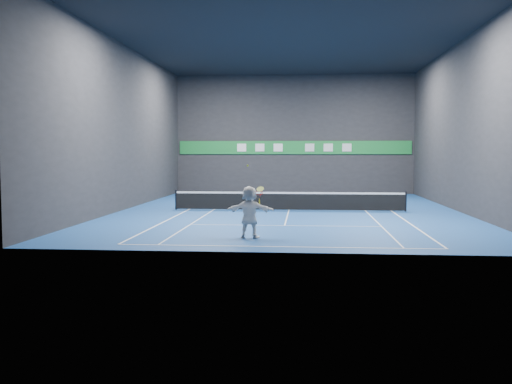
# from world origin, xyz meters

# --- Properties ---
(ground) EXTENTS (26.00, 26.00, 0.00)m
(ground) POSITION_xyz_m (0.00, 0.00, 0.00)
(ground) COLOR navy
(ground) RESTS_ON ground
(ceiling) EXTENTS (26.00, 26.00, 0.00)m
(ceiling) POSITION_xyz_m (0.00, 0.00, 9.00)
(ceiling) COLOR black
(ceiling) RESTS_ON ground
(wall_back) EXTENTS (18.00, 0.10, 9.00)m
(wall_back) POSITION_xyz_m (0.00, 13.00, 4.50)
(wall_back) COLOR #272629
(wall_back) RESTS_ON ground
(wall_front) EXTENTS (18.00, 0.10, 9.00)m
(wall_front) POSITION_xyz_m (0.00, -13.00, 4.50)
(wall_front) COLOR #272629
(wall_front) RESTS_ON ground
(wall_left) EXTENTS (0.10, 26.00, 9.00)m
(wall_left) POSITION_xyz_m (-9.00, 0.00, 4.50)
(wall_left) COLOR #272629
(wall_left) RESTS_ON ground
(wall_right) EXTENTS (0.10, 26.00, 9.00)m
(wall_right) POSITION_xyz_m (9.00, 0.00, 4.50)
(wall_right) COLOR #272629
(wall_right) RESTS_ON ground
(baseline_near) EXTENTS (10.98, 0.08, 0.01)m
(baseline_near) POSITION_xyz_m (0.00, -11.89, 0.00)
(baseline_near) COLOR white
(baseline_near) RESTS_ON ground
(baseline_far) EXTENTS (10.98, 0.08, 0.01)m
(baseline_far) POSITION_xyz_m (0.00, 11.89, 0.00)
(baseline_far) COLOR white
(baseline_far) RESTS_ON ground
(sideline_doubles_left) EXTENTS (0.08, 23.78, 0.01)m
(sideline_doubles_left) POSITION_xyz_m (-5.49, 0.00, 0.00)
(sideline_doubles_left) COLOR white
(sideline_doubles_left) RESTS_ON ground
(sideline_doubles_right) EXTENTS (0.08, 23.78, 0.01)m
(sideline_doubles_right) POSITION_xyz_m (5.49, 0.00, 0.00)
(sideline_doubles_right) COLOR white
(sideline_doubles_right) RESTS_ON ground
(sideline_singles_left) EXTENTS (0.06, 23.78, 0.01)m
(sideline_singles_left) POSITION_xyz_m (-4.11, 0.00, 0.00)
(sideline_singles_left) COLOR white
(sideline_singles_left) RESTS_ON ground
(sideline_singles_right) EXTENTS (0.06, 23.78, 0.01)m
(sideline_singles_right) POSITION_xyz_m (4.11, 0.00, 0.00)
(sideline_singles_right) COLOR white
(sideline_singles_right) RESTS_ON ground
(service_line_near) EXTENTS (8.23, 0.06, 0.01)m
(service_line_near) POSITION_xyz_m (0.00, -6.40, 0.00)
(service_line_near) COLOR white
(service_line_near) RESTS_ON ground
(service_line_far) EXTENTS (8.23, 0.06, 0.01)m
(service_line_far) POSITION_xyz_m (0.00, 6.40, 0.00)
(service_line_far) COLOR white
(service_line_far) RESTS_ON ground
(center_service_line) EXTENTS (0.06, 12.80, 0.01)m
(center_service_line) POSITION_xyz_m (0.00, 0.00, 0.00)
(center_service_line) COLOR white
(center_service_line) RESTS_ON ground
(player) EXTENTS (1.84, 0.80, 1.92)m
(player) POSITION_xyz_m (-1.16, -10.01, 0.96)
(player) COLOR white
(player) RESTS_ON ground
(tennis_ball) EXTENTS (0.07, 0.07, 0.07)m
(tennis_ball) POSITION_xyz_m (-1.23, -9.98, 2.66)
(tennis_ball) COLOR #CCF328
(tennis_ball) RESTS_ON player
(tennis_net) EXTENTS (12.50, 0.10, 1.07)m
(tennis_net) POSITION_xyz_m (0.00, 0.00, 0.54)
(tennis_net) COLOR black
(tennis_net) RESTS_ON ground
(sponsor_banner) EXTENTS (17.64, 0.11, 1.00)m
(sponsor_banner) POSITION_xyz_m (0.00, 12.93, 3.50)
(sponsor_banner) COLOR #1B7F34
(sponsor_banner) RESTS_ON wall_back
(tennis_racket) EXTENTS (0.43, 0.35, 0.69)m
(tennis_racket) POSITION_xyz_m (-0.81, -9.96, 1.63)
(tennis_racket) COLOR #AF1A12
(tennis_racket) RESTS_ON player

